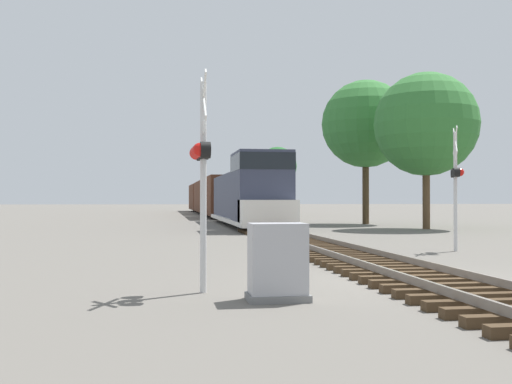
{
  "coord_description": "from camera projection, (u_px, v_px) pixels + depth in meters",
  "views": [
    {
      "loc": [
        -5.25,
        -11.96,
        1.72
      ],
      "look_at": [
        -1.83,
        9.95,
        1.99
      ],
      "focal_mm": 42.0,
      "sensor_mm": 36.0,
      "label": 1
    }
  ],
  "objects": [
    {
      "name": "crossing_signal_near",
      "position": [
        202.0,
        161.0,
        11.03
      ],
      "size": [
        0.35,
        1.0,
        4.05
      ],
      "rotation": [
        0.0,
        0.0,
        -1.54
      ],
      "color": "silver",
      "rests_on": "ground"
    },
    {
      "name": "tree_far_right",
      "position": [
        426.0,
        124.0,
        34.66
      ],
      "size": [
        6.0,
        6.0,
        9.08
      ],
      "color": "brown",
      "rests_on": "ground"
    },
    {
      "name": "ground_plane",
      "position": [
        414.0,
        281.0,
        12.61
      ],
      "size": [
        400.0,
        400.0,
        0.0
      ],
      "primitive_type": "plane",
      "color": "#666059"
    },
    {
      "name": "relay_cabinet",
      "position": [
        278.0,
        262.0,
        10.15
      ],
      "size": [
        1.04,
        0.71,
        1.31
      ],
      "color": "slate",
      "rests_on": "ground"
    },
    {
      "name": "tree_deep_background",
      "position": [
        278.0,
        166.0,
        64.32
      ],
      "size": [
        4.14,
        4.14,
        7.38
      ],
      "color": "brown",
      "rests_on": "ground"
    },
    {
      "name": "tree_mid_background",
      "position": [
        366.0,
        124.0,
        41.7
      ],
      "size": [
        6.09,
        6.09,
        10.03
      ],
      "color": "#473521",
      "rests_on": "ground"
    },
    {
      "name": "freight_train",
      "position": [
        216.0,
        197.0,
        59.38
      ],
      "size": [
        2.92,
        61.84,
        4.26
      ],
      "color": "#33384C",
      "rests_on": "ground"
    },
    {
      "name": "rail_track_bed",
      "position": [
        414.0,
        274.0,
        12.61
      ],
      "size": [
        2.6,
        160.0,
        0.31
      ],
      "color": "#42301E",
      "rests_on": "ground"
    },
    {
      "name": "crossing_signal_far",
      "position": [
        456.0,
        177.0,
        19.78
      ],
      "size": [
        0.6,
        1.0,
        4.12
      ],
      "rotation": [
        0.0,
        0.0,
        1.23
      ],
      "color": "silver",
      "rests_on": "ground"
    }
  ]
}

